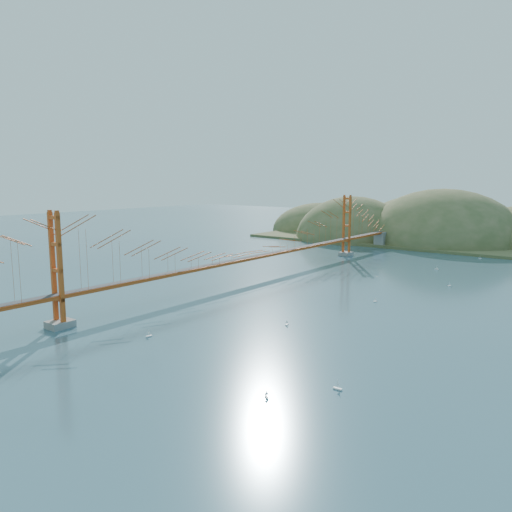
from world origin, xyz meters
The scene contains 11 objects.
ground centered at (0.00, 0.00, 0.00)m, with size 320.00×320.00×0.00m, color #315362.
bridge centered at (0.00, 0.18, 7.01)m, with size 2.20×94.40×12.00m.
far_headlands centered at (2.21, 68.52, 0.00)m, with size 84.00×58.00×25.00m.
sailboat_16 centered at (24.59, 13.75, 0.14)m, with size 0.54×0.51×0.60m.
sailboat_2 centered at (29.10, -26.12, 0.16)m, with size 0.63×0.51×0.74m.
sailboat_12 centered at (21.48, 42.00, 0.14)m, with size 0.52×0.44×0.60m.
sailboat_0 centered at (17.40, -15.42, 0.14)m, with size 0.47×0.52×0.59m.
sailboat_6 centered at (25.95, -30.27, 0.13)m, with size 0.53×0.53×0.56m.
sailboat_7 centered at (18.90, 25.63, 0.15)m, with size 0.57×0.47×0.67m.
sailboat_10 centered at (9.34, -26.50, 0.16)m, with size 0.53×0.63×0.73m.
sailboat_extra_0 centered at (20.30, -0.82, 0.14)m, with size 0.53×0.53×0.57m.
Camera 1 is at (45.04, -55.82, 14.66)m, focal length 35.00 mm.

